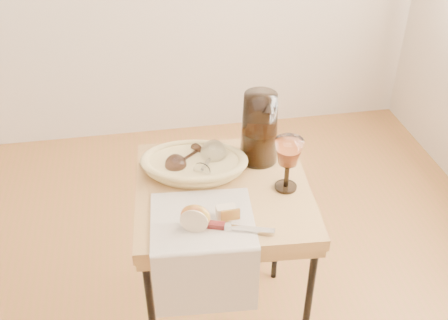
{
  "coord_description": "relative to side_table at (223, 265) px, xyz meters",
  "views": [
    {
      "loc": [
        0.17,
        -1.06,
        1.75
      ],
      "look_at": [
        0.39,
        0.23,
        0.83
      ],
      "focal_mm": 42.2,
      "sensor_mm": 36.0,
      "label": 1
    }
  ],
  "objects": [
    {
      "name": "apple_wedge",
      "position": [
        -0.02,
        -0.15,
        0.38
      ],
      "size": [
        0.06,
        0.03,
        0.04
      ],
      "primitive_type": "cube",
      "rotation": [
        0.0,
        0.0,
        0.04
      ],
      "color": "beige",
      "rests_on": "tea_towel"
    },
    {
      "name": "goblet_lying_a",
      "position": [
        -0.11,
        0.11,
        0.4
      ],
      "size": [
        0.14,
        0.13,
        0.07
      ],
      "primitive_type": null,
      "rotation": [
        0.0,
        0.0,
        3.85
      ],
      "color": "#462D26",
      "rests_on": "bread_basket"
    },
    {
      "name": "wine_goblet",
      "position": [
        0.2,
        -0.04,
        0.45
      ],
      "size": [
        0.1,
        0.1,
        0.18
      ],
      "primitive_type": null,
      "rotation": [
        0.0,
        0.0,
        0.09
      ],
      "color": "white",
      "rests_on": "side_table"
    },
    {
      "name": "bread_basket",
      "position": [
        -0.08,
        0.1,
        0.38
      ],
      "size": [
        0.35,
        0.27,
        0.06
      ],
      "primitive_type": null,
      "rotation": [
        0.0,
        0.0,
        -0.19
      ],
      "color": "#B48D41",
      "rests_on": "side_table"
    },
    {
      "name": "pitcher",
      "position": [
        0.15,
        0.14,
        0.48
      ],
      "size": [
        0.24,
        0.29,
        0.29
      ],
      "primitive_type": null,
      "rotation": [
        0.0,
        0.0,
        -0.3
      ],
      "color": "black",
      "rests_on": "side_table"
    },
    {
      "name": "side_table",
      "position": [
        0.0,
        0.0,
        0.0
      ],
      "size": [
        0.59,
        0.59,
        0.71
      ],
      "primitive_type": null,
      "rotation": [
        0.0,
        0.0,
        -0.07
      ],
      "color": "brown",
      "rests_on": "floor"
    },
    {
      "name": "apple_half",
      "position": [
        -0.11,
        -0.18,
        0.4
      ],
      "size": [
        0.1,
        0.07,
        0.08
      ],
      "primitive_type": "ellipsoid",
      "rotation": [
        0.0,
        0.0,
        -0.32
      ],
      "color": "red",
      "rests_on": "tea_towel"
    },
    {
      "name": "goblet_lying_b",
      "position": [
        -0.03,
        0.08,
        0.41
      ],
      "size": [
        0.15,
        0.17,
        0.09
      ],
      "primitive_type": null,
      "rotation": [
        0.0,
        0.0,
        1.06
      ],
      "color": "white",
      "rests_on": "bread_basket"
    },
    {
      "name": "tea_towel",
      "position": [
        -0.09,
        -0.15,
        0.36
      ],
      "size": [
        0.32,
        0.3,
        0.01
      ],
      "primitive_type": "cube",
      "rotation": [
        0.0,
        0.0,
        -0.08
      ],
      "color": "beige",
      "rests_on": "side_table"
    },
    {
      "name": "table_knife",
      "position": [
        -0.01,
        -0.2,
        0.37
      ],
      "size": [
        0.23,
        0.09,
        0.02
      ],
      "primitive_type": null,
      "rotation": [
        0.0,
        0.0,
        -0.31
      ],
      "color": "silver",
      "rests_on": "tea_towel"
    }
  ]
}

